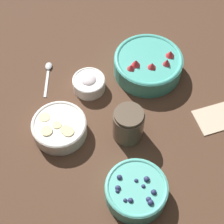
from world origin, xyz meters
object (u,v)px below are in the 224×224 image
object	(u,v)px
bowl_strawberries	(148,64)
jar_chocolate	(128,125)
bowl_blueberries	(136,190)
bowl_bananas	(59,127)
bowl_cream	(89,83)

from	to	relation	value
bowl_strawberries	jar_chocolate	bearing A→B (deg)	-126.04
bowl_strawberries	bowl_blueberries	xyz separation A→B (m)	(-0.19, -0.38, -0.01)
bowl_bananas	jar_chocolate	xyz separation A→B (m)	(0.18, -0.07, 0.02)
bowl_blueberries	jar_chocolate	bearing A→B (deg)	75.37
bowl_bananas	bowl_cream	bearing A→B (deg)	44.60
bowl_strawberries	jar_chocolate	size ratio (longest dim) A/B	2.04
bowl_blueberries	bowl_bananas	xyz separation A→B (m)	(-0.13, 0.25, -0.00)
bowl_blueberries	bowl_cream	size ratio (longest dim) A/B	1.60
bowl_bananas	bowl_blueberries	bearing A→B (deg)	-61.82
bowl_bananas	jar_chocolate	size ratio (longest dim) A/B	1.47
bowl_bananas	jar_chocolate	distance (m)	0.20
bowl_bananas	bowl_cream	world-z (taller)	same
bowl_cream	jar_chocolate	size ratio (longest dim) A/B	0.95
bowl_blueberries	jar_chocolate	size ratio (longest dim) A/B	1.51
bowl_bananas	bowl_cream	size ratio (longest dim) A/B	1.55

